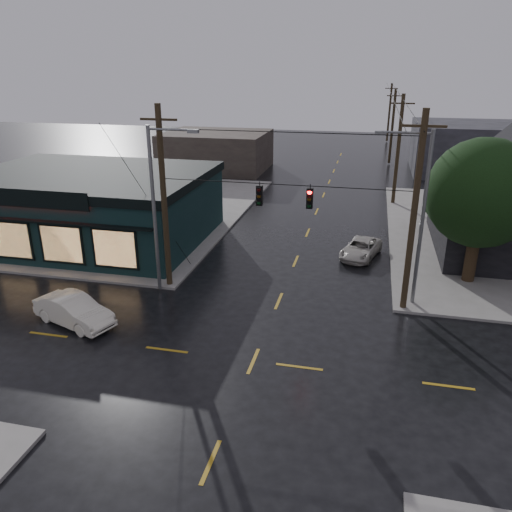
% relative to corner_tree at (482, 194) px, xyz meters
% --- Properties ---
extents(ground_plane, '(160.00, 160.00, 0.00)m').
position_rel_corner_tree_xyz_m(ground_plane, '(-10.35, -10.94, -5.33)').
color(ground_plane, black).
extents(sidewalk_nw, '(28.00, 28.00, 0.15)m').
position_rel_corner_tree_xyz_m(sidewalk_nw, '(-30.35, 9.06, -5.26)').
color(sidewalk_nw, slate).
rests_on(sidewalk_nw, ground).
extents(pizza_shop, '(16.30, 12.34, 4.90)m').
position_rel_corner_tree_xyz_m(pizza_shop, '(-25.35, 2.00, -2.78)').
color(pizza_shop, black).
rests_on(pizza_shop, ground).
extents(corner_tree, '(6.07, 6.07, 8.25)m').
position_rel_corner_tree_xyz_m(corner_tree, '(0.00, 0.00, 0.00)').
color(corner_tree, black).
rests_on(corner_tree, ground).
extents(utility_pole_nw, '(2.00, 0.32, 10.15)m').
position_rel_corner_tree_xyz_m(utility_pole_nw, '(-16.85, -4.44, -5.33)').
color(utility_pole_nw, black).
rests_on(utility_pole_nw, ground).
extents(utility_pole_ne, '(2.00, 0.32, 10.15)m').
position_rel_corner_tree_xyz_m(utility_pole_ne, '(-3.85, -4.44, -5.33)').
color(utility_pole_ne, black).
rests_on(utility_pole_ne, ground).
extents(utility_pole_far_a, '(2.00, 0.32, 9.65)m').
position_rel_corner_tree_xyz_m(utility_pole_far_a, '(-3.85, 17.06, -5.33)').
color(utility_pole_far_a, black).
rests_on(utility_pole_far_a, ground).
extents(utility_pole_far_b, '(2.00, 0.32, 9.15)m').
position_rel_corner_tree_xyz_m(utility_pole_far_b, '(-3.85, 37.06, -5.33)').
color(utility_pole_far_b, black).
rests_on(utility_pole_far_b, ground).
extents(utility_pole_far_c, '(2.00, 0.32, 9.15)m').
position_rel_corner_tree_xyz_m(utility_pole_far_c, '(-3.85, 57.06, -5.33)').
color(utility_pole_far_c, black).
rests_on(utility_pole_far_c, ground).
extents(span_signal_assembly, '(13.00, 0.48, 1.23)m').
position_rel_corner_tree_xyz_m(span_signal_assembly, '(-10.25, -4.44, 0.36)').
color(span_signal_assembly, black).
rests_on(span_signal_assembly, ground).
extents(streetlight_nw, '(5.40, 0.30, 9.15)m').
position_rel_corner_tree_xyz_m(streetlight_nw, '(-17.15, -5.14, -5.33)').
color(streetlight_nw, slate).
rests_on(streetlight_nw, ground).
extents(streetlight_ne, '(5.40, 0.30, 9.15)m').
position_rel_corner_tree_xyz_m(streetlight_ne, '(-3.35, -3.74, -5.33)').
color(streetlight_ne, slate).
rests_on(streetlight_ne, ground).
extents(bg_building_west, '(12.00, 10.00, 4.40)m').
position_rel_corner_tree_xyz_m(bg_building_west, '(-24.35, 29.06, -3.13)').
color(bg_building_west, '#312724').
rests_on(bg_building_west, ground).
extents(bg_building_east, '(14.00, 12.00, 5.60)m').
position_rel_corner_tree_xyz_m(bg_building_east, '(5.65, 34.06, -2.53)').
color(bg_building_east, '#232328').
rests_on(bg_building_east, ground).
extents(sedan_cream, '(4.68, 2.93, 1.45)m').
position_rel_corner_tree_xyz_m(sedan_cream, '(-19.67, -9.69, -4.61)').
color(sedan_cream, white).
rests_on(sedan_cream, ground).
extents(suv_silver, '(2.96, 4.60, 1.18)m').
position_rel_corner_tree_xyz_m(suv_silver, '(-6.27, 2.78, -4.75)').
color(suv_silver, '#BAB4AB').
rests_on(suv_silver, ground).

